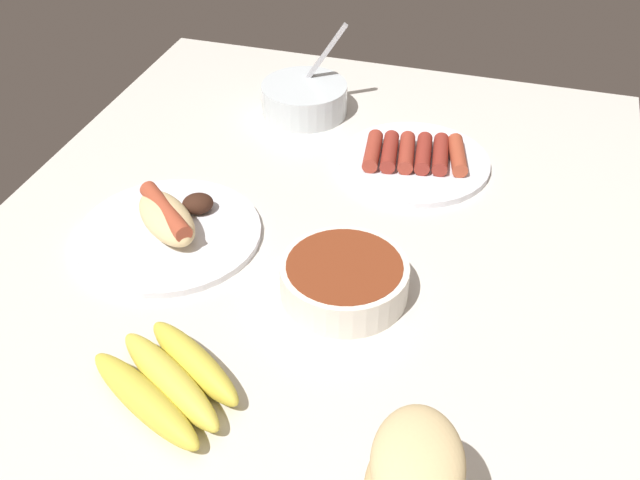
{
  "coord_description": "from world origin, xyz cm",
  "views": [
    {
      "loc": [
        -72.39,
        -24.87,
        63.83
      ],
      "look_at": [
        0.46,
        -2.96,
        3.0
      ],
      "focal_mm": 41.95,
      "sensor_mm": 36.0,
      "label": 1
    }
  ],
  "objects_px": {
    "plate_hotdog_assembled": "(169,226)",
    "bowl_coleslaw": "(305,97)",
    "bowl_chili": "(344,278)",
    "plate_sausages": "(414,159)",
    "banana_bunch": "(169,381)"
  },
  "relations": [
    {
      "from": "banana_bunch",
      "to": "bowl_coleslaw",
      "type": "xyz_separation_m",
      "value": [
        0.63,
        0.05,
        0.01
      ]
    },
    {
      "from": "banana_bunch",
      "to": "bowl_coleslaw",
      "type": "relative_size",
      "value": 1.25
    },
    {
      "from": "bowl_coleslaw",
      "to": "banana_bunch",
      "type": "bearing_deg",
      "value": -175.57
    },
    {
      "from": "bowl_coleslaw",
      "to": "plate_sausages",
      "type": "bearing_deg",
      "value": -117.12
    },
    {
      "from": "plate_sausages",
      "to": "banana_bunch",
      "type": "bearing_deg",
      "value": 162.52
    },
    {
      "from": "banana_bunch",
      "to": "bowl_chili",
      "type": "height_order",
      "value": "bowl_chili"
    },
    {
      "from": "banana_bunch",
      "to": "plate_sausages",
      "type": "distance_m",
      "value": 0.55
    },
    {
      "from": "plate_hotdog_assembled",
      "to": "bowl_coleslaw",
      "type": "distance_m",
      "value": 0.39
    },
    {
      "from": "plate_hotdog_assembled",
      "to": "bowl_chili",
      "type": "bearing_deg",
      "value": -99.8
    },
    {
      "from": "bowl_chili",
      "to": "bowl_coleslaw",
      "type": "xyz_separation_m",
      "value": [
        0.43,
        0.19,
        0.0
      ]
    },
    {
      "from": "banana_bunch",
      "to": "plate_sausages",
      "type": "bearing_deg",
      "value": -17.48
    },
    {
      "from": "banana_bunch",
      "to": "plate_hotdog_assembled",
      "type": "distance_m",
      "value": 0.28
    },
    {
      "from": "bowl_coleslaw",
      "to": "bowl_chili",
      "type": "bearing_deg",
      "value": -156.32
    },
    {
      "from": "plate_hotdog_assembled",
      "to": "bowl_chili",
      "type": "relative_size",
      "value": 1.59
    },
    {
      "from": "plate_sausages",
      "to": "bowl_chili",
      "type": "bearing_deg",
      "value": 175.18
    }
  ]
}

